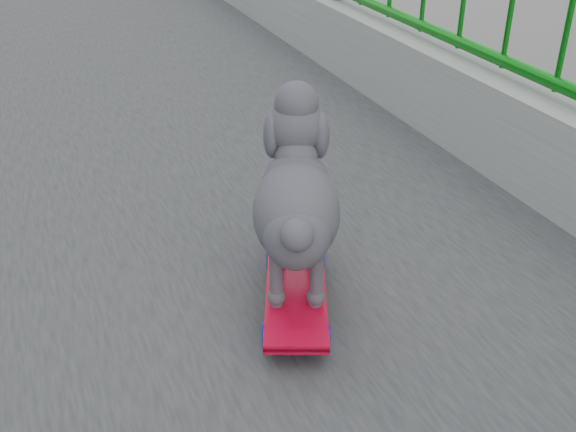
% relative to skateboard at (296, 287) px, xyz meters
% --- Properties ---
extents(skateboard, '(0.32, 0.50, 0.06)m').
position_rel_skateboard_xyz_m(skateboard, '(0.00, 0.00, 0.00)').
color(skateboard, red).
rests_on(skateboard, footbridge).
extents(poodle, '(0.30, 0.45, 0.40)m').
position_rel_skateboard_xyz_m(poodle, '(0.01, 0.02, 0.23)').
color(poodle, '#333137').
rests_on(poodle, skateboard).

